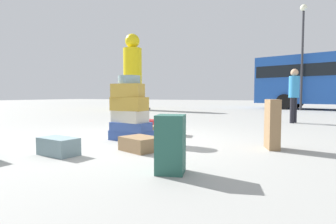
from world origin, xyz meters
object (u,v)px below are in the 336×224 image
person_bearded_onlooker (294,91)px  lamp_post (303,41)px  suitcase_teal_left_side (171,144)px  suitcase_tower (130,112)px  suitcase_brown_right_side (272,124)px  yellow_dummy_statue (133,76)px  suitcase_slate_behind_tower (58,146)px  suitcase_maroon_foreground_far (155,125)px  suitcase_brown_white_trunk (140,144)px  suitcase_brown_foreground_near (167,131)px

person_bearded_onlooker → lamp_post: lamp_post is taller
suitcase_teal_left_side → person_bearded_onlooker: bearing=65.1°
suitcase_tower → lamp_post: 13.44m
suitcase_brown_right_side → lamp_post: size_ratio=0.14×
suitcase_brown_right_side → lamp_post: lamp_post is taller
yellow_dummy_statue → lamp_post: (8.76, 3.52, 1.86)m
suitcase_tower → suitcase_slate_behind_tower: size_ratio=2.10×
suitcase_brown_right_side → yellow_dummy_statue: 12.37m
yellow_dummy_statue → suitcase_teal_left_side: bearing=-55.1°
suitcase_maroon_foreground_far → suitcase_teal_left_side: bearing=-42.2°
person_bearded_onlooker → lamp_post: (0.16, 7.81, 2.82)m
suitcase_maroon_foreground_far → suitcase_brown_white_trunk: (1.09, -2.48, -0.01)m
suitcase_slate_behind_tower → yellow_dummy_statue: bearing=125.5°
suitcase_slate_behind_tower → suitcase_brown_right_side: (2.68, 1.80, 0.27)m
suitcase_brown_white_trunk → person_bearded_onlooker: (1.97, 5.66, 0.87)m
lamp_post → yellow_dummy_statue: bearing=-158.1°
suitcase_brown_white_trunk → suitcase_maroon_foreground_far: bearing=133.4°
suitcase_brown_right_side → suitcase_brown_white_trunk: size_ratio=1.41×
suitcase_brown_foreground_near → lamp_post: 12.64m
lamp_post → suitcase_brown_foreground_near: bearing=-101.8°
yellow_dummy_statue → lamp_post: bearing=21.9°
suitcase_tower → suitcase_brown_right_side: size_ratio=1.55×
suitcase_brown_right_side → lamp_post: 12.90m
suitcase_tower → person_bearded_onlooker: size_ratio=0.74×
suitcase_teal_left_side → suitcase_tower: bearing=118.9°
suitcase_teal_left_side → suitcase_brown_foreground_near: (-1.29, 2.53, -0.22)m
lamp_post → suitcase_slate_behind_tower: bearing=-101.9°
suitcase_brown_white_trunk → yellow_dummy_statue: 12.09m
suitcase_maroon_foreground_far → suitcase_brown_right_side: (2.89, -1.44, 0.28)m
suitcase_tower → suitcase_maroon_foreground_far: 1.83m
suitcase_brown_foreground_near → suitcase_slate_behind_tower: bearing=-117.6°
suitcase_brown_white_trunk → person_bearded_onlooker: size_ratio=0.34×
suitcase_brown_right_side → suitcase_brown_foreground_near: bearing=145.0°
suitcase_teal_left_side → person_bearded_onlooker: person_bearded_onlooker is taller
person_bearded_onlooker → lamp_post: bearing=-162.2°
suitcase_slate_behind_tower → person_bearded_onlooker: size_ratio=0.35×
lamp_post → suitcase_brown_right_side: bearing=-91.5°
suitcase_brown_white_trunk → yellow_dummy_statue: (-6.63, 9.95, 1.83)m
person_bearded_onlooker → suitcase_tower: bearing=-9.4°
suitcase_teal_left_side → suitcase_brown_white_trunk: bearing=120.7°
suitcase_brown_white_trunk → lamp_post: size_ratio=0.10×
person_bearded_onlooker → yellow_dummy_statue: (-8.61, 4.29, 0.96)m
suitcase_brown_white_trunk → yellow_dummy_statue: bearing=143.4°
yellow_dummy_statue → person_bearded_onlooker: bearing=-26.5°
suitcase_brown_right_side → lamp_post: bearing=69.1°
suitcase_slate_behind_tower → suitcase_brown_right_side: 3.24m
suitcase_tower → suitcase_brown_right_side: 2.50m
suitcase_tower → suitcase_teal_left_side: (1.62, -1.63, -0.21)m
suitcase_teal_left_side → suitcase_maroon_foreground_far: suitcase_teal_left_side is taller
suitcase_slate_behind_tower → suitcase_brown_foreground_near: suitcase_slate_behind_tower is taller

